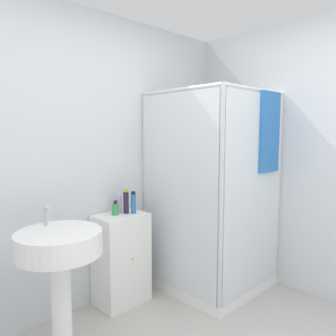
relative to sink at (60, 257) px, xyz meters
name	(u,v)px	position (x,y,z in m)	size (l,w,h in m)	color
wall_back	(72,162)	(0.38, 0.54, 0.55)	(6.40, 0.06, 2.50)	silver
shower_enclosure	(214,238)	(1.53, -0.05, -0.22)	(0.95, 0.98, 1.87)	white
vanity_cabinet	(121,258)	(0.73, 0.35, -0.31)	(0.44, 0.33, 0.79)	white
sink	(60,257)	(0.00, 0.00, 0.00)	(0.54, 0.54, 1.00)	white
soap_dispenser	(115,209)	(0.68, 0.36, 0.14)	(0.06, 0.06, 0.13)	green
shampoo_bottle_tall_black	(126,202)	(0.78, 0.34, 0.19)	(0.05, 0.05, 0.21)	#281E33
shampoo_bottle_blue	(133,203)	(0.83, 0.30, 0.18)	(0.04, 0.04, 0.19)	#2D66A3
lotion_bottle_white	(119,204)	(0.75, 0.40, 0.17)	(0.05, 0.05, 0.18)	#B299C6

